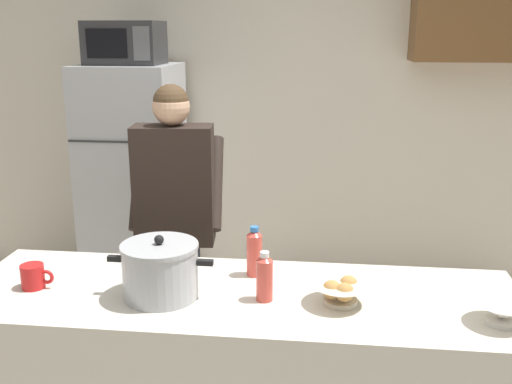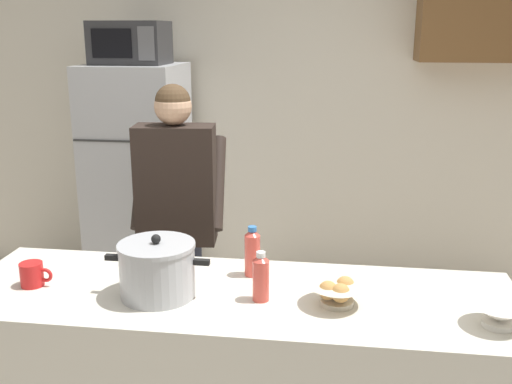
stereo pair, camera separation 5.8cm
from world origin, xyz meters
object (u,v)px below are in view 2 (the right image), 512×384
Objects in this scene: person_near_pot at (177,201)px; bottle_mid_counter at (261,277)px; refrigerator at (139,184)px; bread_bowl at (337,292)px; coffee_mug at (33,274)px; bottle_near_edge at (252,252)px; microwave at (130,43)px; empty_bowl at (499,314)px; cooking_pot at (157,269)px.

bottle_mid_counter is (0.57, -0.92, -0.00)m from person_near_pot.
refrigerator reaches higher than bread_bowl.
coffee_mug is 0.87m from bottle_near_edge.
microwave is 3.66× the size of coffee_mug.
bottle_near_edge reaches higher than empty_bowl.
person_near_pot is 7.75× the size of bottle_near_edge.
bottle_near_edge is (1.06, -1.66, -0.79)m from microwave.
cooking_pot is 2.03× the size of empty_bowl.
microwave reaches higher than person_near_pot.
cooking_pot is at bearing -79.04° from person_near_pot.
bottle_near_edge is (-0.35, 0.23, 0.05)m from bread_bowl.
cooking_pot is 1.22m from empty_bowl.
coffee_mug is at bearing 178.19° from cooking_pot.
bread_bowl is at bearing -0.32° from coffee_mug.
bottle_near_edge is 1.10× the size of bottle_mid_counter.
bottle_mid_counter is (0.39, 0.01, -0.01)m from cooking_pot.
microwave is 2.90m from empty_bowl.
microwave reaches higher than cooking_pot.
cooking_pot is at bearing -1.81° from coffee_mug.
microwave is 1.19× the size of cooking_pot.
person_near_pot is (0.55, -0.96, -0.79)m from microwave.
coffee_mug is at bearing 179.68° from bread_bowl.
cooking_pot reaches higher than bottle_near_edge.
person_near_pot is at bearing 100.96° from cooking_pot.
bread_bowl is at bearing -33.32° from bottle_near_edge.
cooking_pot is 1.79× the size of bread_bowl.
cooking_pot is (0.73, -1.91, 0.19)m from refrigerator.
refrigerator is 8.71× the size of bottle_mid_counter.
microwave is 2.49m from bread_bowl.
empty_bowl is (1.73, -0.09, -0.00)m from coffee_mug.
empty_bowl is at bearing -9.11° from bread_bowl.
bread_bowl is at bearing -0.51° from bottle_mid_counter.
empty_bowl is 0.83m from bottle_mid_counter.
coffee_mug is 0.66× the size of empty_bowl.
bottle_near_edge reaches higher than coffee_mug.
coffee_mug is 1.73m from empty_bowl.
person_near_pot is at bearing -60.12° from microwave.
person_near_pot reaches higher than bottle_mid_counter.
bottle_near_edge is at bearing 146.68° from bread_bowl.
coffee_mug reaches higher than empty_bowl.
microwave reaches higher than bottle_mid_counter.
bottle_near_edge is (1.06, -1.68, 0.19)m from refrigerator.
person_near_pot is 0.98m from coffee_mug.
bottle_near_edge is (0.33, 0.24, -0.00)m from cooking_pot.
bread_bowl is at bearing 0.83° from cooking_pot.
person_near_pot is 8.26× the size of empty_bowl.
cooking_pot is at bearing 176.35° from empty_bowl.
microwave is 0.29× the size of person_near_pot.
cooking_pot is 1.91× the size of bottle_near_edge.
cooking_pot is (0.18, -0.94, 0.01)m from person_near_pot.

